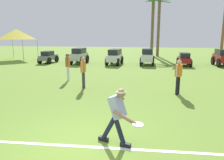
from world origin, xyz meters
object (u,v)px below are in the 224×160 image
(frisbee_in_flight, at_px, (138,125))
(teammate_deep, at_px, (83,70))
(parked_car_slot_c, at_px, (115,56))
(parked_car_slot_f, at_px, (222,57))
(teammate_midfield, at_px, (178,74))
(palm_tree_far_left, at_px, (153,20))
(parked_car_slot_b, at_px, (79,55))
(parked_car_slot_e, at_px, (184,59))
(palm_tree_left_of_centre, at_px, (159,20))
(event_tent, at_px, (16,34))
(frisbee_thrower, at_px, (117,114))
(parked_car_slot_d, at_px, (147,56))
(teammate_near_sideline, at_px, (68,64))
(parked_car_slot_a, at_px, (48,57))

(frisbee_in_flight, relative_size, teammate_deep, 0.23)
(parked_car_slot_c, height_order, parked_car_slot_f, parked_car_slot_f)
(teammate_midfield, distance_m, palm_tree_far_left, 18.19)
(parked_car_slot_b, distance_m, parked_car_slot_e, 9.18)
(frisbee_in_flight, bearing_deg, parked_car_slot_b, 111.64)
(palm_tree_far_left, bearing_deg, parked_car_slot_e, -73.62)
(palm_tree_left_of_centre, xyz_separation_m, event_tent, (-14.70, -5.49, -1.55))
(event_tent, bearing_deg, frisbee_thrower, -52.39)
(parked_car_slot_d, bearing_deg, event_tent, 171.34)
(parked_car_slot_e, height_order, event_tent, event_tent)
(palm_tree_left_of_centre, bearing_deg, teammate_midfield, -89.90)
(teammate_midfield, distance_m, teammate_deep, 4.49)
(teammate_midfield, distance_m, parked_car_slot_c, 10.10)
(event_tent, bearing_deg, parked_car_slot_e, -7.50)
(parked_car_slot_c, xyz_separation_m, parked_car_slot_f, (9.05, 0.46, 0.02))
(teammate_near_sideline, bearing_deg, frisbee_in_flight, -60.08)
(frisbee_in_flight, distance_m, parked_car_slot_d, 14.76)
(frisbee_thrower, bearing_deg, palm_tree_left_of_centre, 84.62)
(frisbee_in_flight, xyz_separation_m, teammate_deep, (-2.88, 5.78, 0.21))
(teammate_deep, bearing_deg, frisbee_thrower, -66.18)
(teammate_near_sideline, height_order, parked_car_slot_b, teammate_near_sideline)
(frisbee_thrower, bearing_deg, frisbee_in_flight, -38.65)
(teammate_midfield, distance_m, parked_car_slot_e, 9.51)
(teammate_deep, height_order, parked_car_slot_d, teammate_deep)
(teammate_near_sideline, bearing_deg, parked_car_slot_c, 76.38)
(parked_car_slot_b, bearing_deg, parked_car_slot_c, -1.64)
(frisbee_in_flight, bearing_deg, parked_car_slot_f, 66.51)
(teammate_midfield, height_order, parked_car_slot_e, teammate_midfield)
(teammate_midfield, bearing_deg, parked_car_slot_b, 128.40)
(frisbee_in_flight, height_order, teammate_deep, teammate_deep)
(parked_car_slot_f, bearing_deg, parked_car_slot_b, -178.30)
(teammate_near_sideline, distance_m, parked_car_slot_f, 13.17)
(teammate_deep, xyz_separation_m, parked_car_slot_d, (3.19, 8.98, -0.20))
(parked_car_slot_d, bearing_deg, teammate_near_sideline, -121.87)
(frisbee_thrower, relative_size, teammate_deep, 0.91)
(parked_car_slot_a, xyz_separation_m, parked_car_slot_c, (6.26, -0.13, 0.16))
(frisbee_thrower, distance_m, event_tent, 20.79)
(frisbee_in_flight, xyz_separation_m, palm_tree_far_left, (0.87, 23.18, 3.51))
(parked_car_slot_f, height_order, event_tent, event_tent)
(frisbee_in_flight, height_order, palm_tree_far_left, palm_tree_far_left)
(parked_car_slot_a, bearing_deg, frisbee_thrower, -59.81)
(teammate_near_sideline, xyz_separation_m, parked_car_slot_f, (10.77, 7.57, -0.20))
(frisbee_thrower, xyz_separation_m, palm_tree_far_left, (1.38, 22.77, 3.44))
(frisbee_thrower, xyz_separation_m, frisbee_in_flight, (0.50, -0.40, -0.07))
(parked_car_slot_b, xyz_separation_m, parked_car_slot_f, (12.31, 0.36, 0.00))
(teammate_midfield, xyz_separation_m, parked_car_slot_c, (-4.12, 9.22, -0.22))
(parked_car_slot_a, height_order, palm_tree_far_left, palm_tree_far_left)
(frisbee_in_flight, relative_size, teammate_near_sideline, 0.23)
(parked_car_slot_b, relative_size, parked_car_slot_d, 1.00)
(frisbee_thrower, bearing_deg, parked_car_slot_d, 86.75)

